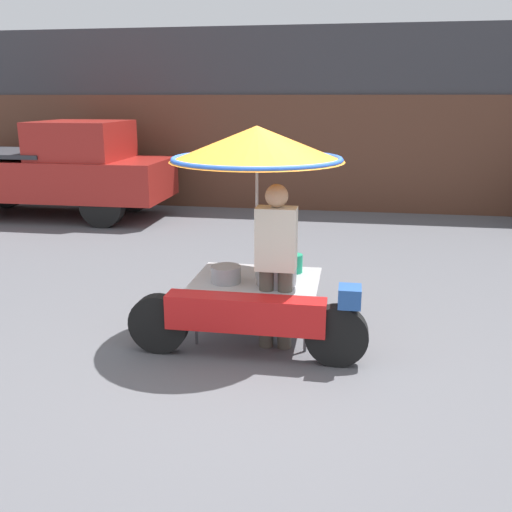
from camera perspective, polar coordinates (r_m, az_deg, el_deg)
ground_plane at (r=5.53m, az=-0.20°, el=-9.70°), size 36.00×36.00×0.00m
shopfront_building at (r=13.20m, az=6.04°, el=13.42°), size 28.00×2.06×3.76m
vendor_motorcycle_cart at (r=5.50m, az=0.02°, el=7.36°), size 2.25×1.69×2.10m
vendor_person at (r=5.36m, az=2.02°, el=-0.28°), size 0.38×0.22×1.60m
pickup_truck at (r=12.21m, az=-19.60°, el=8.07°), size 4.87×1.79×1.91m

